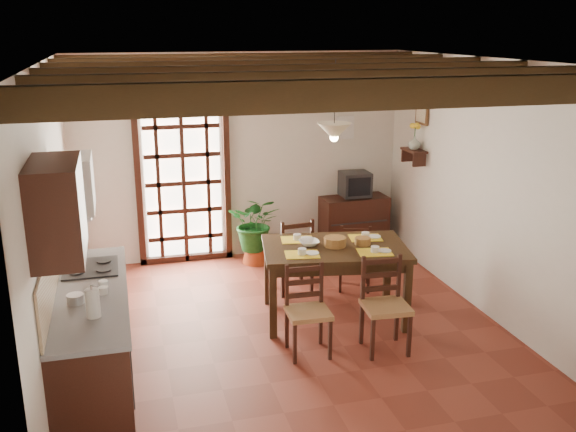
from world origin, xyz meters
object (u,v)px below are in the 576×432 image
object	(u,v)px
chair_far_left	(293,268)
chair_far_right	(354,268)
sideboard	(354,224)
crt_tv	(355,184)
pendant_lamp	(334,130)
dining_table	(335,255)
chair_near_left	(308,327)
potted_plant	(256,222)
kitchen_counter	(93,338)
chair_near_right	(385,322)

from	to	relation	value
chair_far_left	chair_far_right	size ratio (longest dim) A/B	1.11
sideboard	crt_tv	world-z (taller)	crt_tv
crt_tv	pendant_lamp	distance (m)	2.43
chair_far_right	pendant_lamp	distance (m)	1.98
dining_table	chair_far_left	bearing A→B (deg)	115.79
chair_near_left	sideboard	world-z (taller)	chair_near_left
crt_tv	chair_far_left	bearing A→B (deg)	-135.18
chair_near_left	sideboard	bearing A→B (deg)	63.00
crt_tv	chair_near_left	bearing A→B (deg)	-117.91
potted_plant	pendant_lamp	bearing A→B (deg)	-75.92
chair_near_left	chair_far_left	xyz separation A→B (m)	(0.28, 1.55, 0.02)
chair_far_right	potted_plant	bearing A→B (deg)	-31.48
kitchen_counter	chair_near_left	world-z (taller)	kitchen_counter
kitchen_counter	chair_near_right	xyz separation A→B (m)	(2.77, -0.05, -0.18)
chair_far_left	chair_far_right	bearing A→B (deg)	165.29
chair_far_right	sideboard	distance (m)	1.42
dining_table	chair_near_left	xyz separation A→B (m)	(-0.52, -0.71, -0.45)
crt_tv	potted_plant	xyz separation A→B (m)	(-1.46, -0.11, -0.42)
sideboard	chair_near_left	bearing A→B (deg)	-121.40
kitchen_counter	pendant_lamp	distance (m)	3.12
chair_far_left	chair_near_right	bearing A→B (deg)	101.08
kitchen_counter	chair_far_left	xyz separation A→B (m)	(2.28, 1.63, -0.18)
dining_table	crt_tv	size ratio (longest dim) A/B	4.17
chair_far_right	chair_far_left	bearing A→B (deg)	10.03
dining_table	potted_plant	world-z (taller)	potted_plant
pendant_lamp	crt_tv	bearing A→B (deg)	62.54
potted_plant	pendant_lamp	distance (m)	2.41
chair_near_right	chair_far_right	xyz separation A→B (m)	(0.27, 1.55, -0.03)
dining_table	potted_plant	bearing A→B (deg)	113.28
dining_table	chair_far_left	world-z (taller)	chair_far_left
kitchen_counter	chair_far_left	bearing A→B (deg)	35.55
chair_far_left	sideboard	distance (m)	1.72
crt_tv	pendant_lamp	size ratio (longest dim) A/B	0.48
dining_table	kitchen_counter	bearing A→B (deg)	-152.68
dining_table	chair_far_right	size ratio (longest dim) A/B	1.98
chair_far_left	pendant_lamp	size ratio (longest dim) A/B	1.11
kitchen_counter	pendant_lamp	bearing A→B (deg)	19.45
chair_far_right	dining_table	bearing A→B (deg)	74.11
kitchen_counter	sideboard	world-z (taller)	kitchen_counter
pendant_lamp	chair_far_right	bearing A→B (deg)	50.03
chair_far_left	dining_table	bearing A→B (deg)	101.01
dining_table	potted_plant	size ratio (longest dim) A/B	0.84
chair_far_right	sideboard	world-z (taller)	chair_far_right
chair_far_left	crt_tv	xyz separation A→B (m)	(1.24, 1.19, 0.69)
chair_near_left	chair_far_right	xyz separation A→B (m)	(1.03, 1.42, -0.01)
chair_far_right	chair_near_right	bearing A→B (deg)	99.99
dining_table	chair_far_right	world-z (taller)	chair_far_right
chair_far_right	sideboard	bearing A→B (deg)	-90.46
sideboard	chair_far_right	bearing A→B (deg)	-112.77
chair_near_left	chair_far_left	bearing A→B (deg)	81.84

